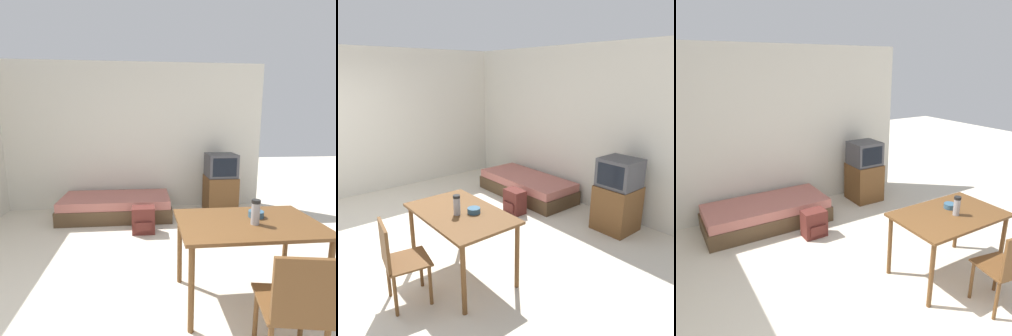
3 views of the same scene
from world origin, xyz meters
The scene contains 10 objects.
ground_plane centered at (0.00, 0.00, 0.00)m, with size 20.00×20.00×0.00m, color beige.
wall_back centered at (0.00, 3.60, 1.35)m, with size 5.28×0.06×2.70m.
wall_left centered at (-2.17, 1.79, 1.35)m, with size 0.06×4.57×2.70m.
daybed centered at (-0.11, 3.07, 0.19)m, with size 1.88×0.85×0.38m.
tv centered at (1.75, 3.14, 0.52)m, with size 0.53×0.54×1.08m.
dining_table centered at (1.30, 0.77, 0.69)m, with size 1.26×0.78×0.78m.
wooden_chair centered at (1.33, 0.03, 0.51)m, with size 0.48×0.48×0.90m.
thermos_flask centered at (1.33, 0.71, 0.90)m, with size 0.08×0.08×0.22m.
mate_bowl centered at (1.41, 0.87, 0.81)m, with size 0.14×0.14×0.06m.
backpack centered at (0.36, 2.37, 0.20)m, with size 0.34×0.26×0.40m.
Camera 2 is at (4.17, -0.92, 2.24)m, focal length 35.00 mm.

